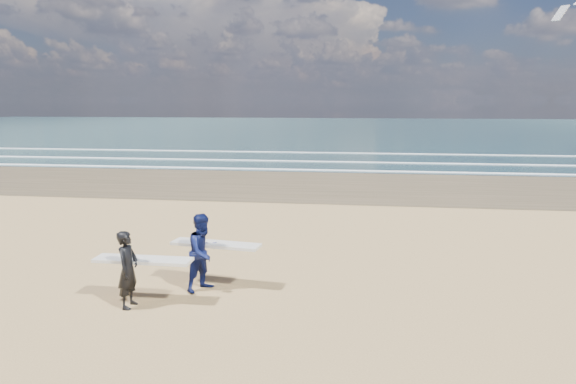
# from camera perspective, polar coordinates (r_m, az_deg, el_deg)

# --- Properties ---
(ocean) EXTENTS (220.00, 100.00, 0.02)m
(ocean) POSITION_cam_1_polar(r_m,az_deg,el_deg) (83.30, 17.99, 6.58)
(ocean) COLOR #1C373D
(ocean) RESTS_ON ground
(foam_breakers) EXTENTS (220.00, 11.70, 0.05)m
(foam_breakers) POSITION_cam_1_polar(r_m,az_deg,el_deg) (40.91, 28.55, 2.70)
(foam_breakers) COLOR white
(foam_breakers) RESTS_ON ground
(surfer_near) EXTENTS (2.20, 0.93, 1.72)m
(surfer_near) POSITION_cam_1_polar(r_m,az_deg,el_deg) (11.82, -17.12, -8.06)
(surfer_near) COLOR black
(surfer_near) RESTS_ON ground
(surfer_far) EXTENTS (2.25, 1.33, 1.87)m
(surfer_far) POSITION_cam_1_polar(r_m,az_deg,el_deg) (12.41, -9.28, -6.55)
(surfer_far) COLOR #0B1341
(surfer_far) RESTS_ON ground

